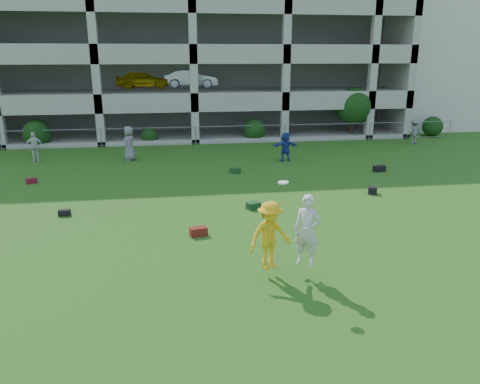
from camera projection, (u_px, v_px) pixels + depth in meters
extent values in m
plane|color=#235114|center=(237.00, 273.00, 12.69)|extent=(100.00, 100.00, 0.00)
cube|color=beige|center=(450.00, 62.00, 41.09)|extent=(16.00, 14.00, 10.00)
imported|color=silver|center=(34.00, 147.00, 25.69)|extent=(1.03, 0.61, 1.64)
imported|color=slate|center=(129.00, 143.00, 25.89)|extent=(0.69, 0.98, 1.89)
imported|color=#203996|center=(285.00, 147.00, 25.76)|extent=(1.52, 0.62, 1.60)
imported|color=slate|center=(414.00, 132.00, 30.65)|extent=(1.16, 0.82, 1.63)
cube|color=#5D1F0F|center=(198.00, 232.00, 15.28)|extent=(0.60, 0.41, 0.28)
cube|color=black|center=(64.00, 213.00, 17.18)|extent=(0.41, 0.27, 0.22)
cube|color=#153B1C|center=(253.00, 206.00, 17.93)|extent=(0.59, 0.51, 0.26)
cube|color=black|center=(372.00, 190.00, 19.85)|extent=(0.46, 0.46, 0.30)
cube|color=black|center=(379.00, 169.00, 23.60)|extent=(0.65, 0.43, 0.30)
cube|color=#580F20|center=(31.00, 181.00, 21.45)|extent=(0.53, 0.47, 0.24)
cube|color=#14391B|center=(235.00, 171.00, 23.29)|extent=(0.57, 0.56, 0.25)
imported|color=yellow|center=(270.00, 235.00, 12.21)|extent=(1.36, 1.04, 1.85)
imported|color=silver|center=(307.00, 231.00, 12.14)|extent=(0.84, 0.77, 1.92)
cylinder|color=white|center=(283.00, 182.00, 11.59)|extent=(0.27, 0.27, 0.06)
cube|color=#9E998C|center=(185.00, 50.00, 42.03)|extent=(30.00, 0.50, 12.00)
cube|color=#9E998C|center=(372.00, 50.00, 37.74)|extent=(0.50, 14.00, 12.00)
cube|color=#9E998C|center=(191.00, 126.00, 37.30)|extent=(30.00, 14.00, 0.30)
cube|color=#9E998C|center=(189.00, 88.00, 36.45)|extent=(30.00, 14.00, 0.30)
cube|color=#9E998C|center=(188.00, 48.00, 35.59)|extent=(30.00, 14.00, 0.30)
cube|color=#9E998C|center=(187.00, 6.00, 34.74)|extent=(30.00, 14.00, 0.30)
cube|color=#9E998C|center=(195.00, 105.00, 30.12)|extent=(30.00, 0.30, 0.90)
cube|color=#9E998C|center=(193.00, 57.00, 29.27)|extent=(30.00, 0.30, 0.90)
cube|color=#9E998C|center=(192.00, 5.00, 28.42)|extent=(30.00, 0.30, 0.90)
cube|color=#9E998C|center=(94.00, 49.00, 28.38)|extent=(0.50, 0.50, 12.00)
cube|color=#9E998C|center=(193.00, 49.00, 29.24)|extent=(0.50, 0.50, 12.00)
cube|color=#9E998C|center=(286.00, 49.00, 30.09)|extent=(0.50, 0.50, 12.00)
cube|color=#9E998C|center=(375.00, 49.00, 30.94)|extent=(0.50, 0.50, 12.00)
cube|color=#605E59|center=(187.00, 50.00, 37.53)|extent=(29.00, 9.00, 11.60)
imported|color=yellow|center=(143.00, 79.00, 33.83)|extent=(3.92, 1.68, 1.32)
imported|color=#B7B9BF|center=(191.00, 79.00, 34.33)|extent=(4.11, 1.74, 1.32)
cylinder|color=gray|center=(1.00, 140.00, 28.82)|extent=(0.06, 0.06, 1.20)
cylinder|color=gray|center=(101.00, 138.00, 29.68)|extent=(0.06, 0.06, 1.20)
cylinder|color=gray|center=(196.00, 135.00, 30.53)|extent=(0.06, 0.06, 1.20)
cylinder|color=gray|center=(285.00, 133.00, 31.39)|extent=(0.06, 0.06, 1.20)
cylinder|color=gray|center=(370.00, 131.00, 32.24)|extent=(0.06, 0.06, 1.20)
cylinder|color=gray|center=(450.00, 129.00, 33.10)|extent=(0.06, 0.06, 1.20)
cylinder|color=gray|center=(195.00, 127.00, 30.38)|extent=(36.00, 0.04, 0.04)
cylinder|color=gray|center=(196.00, 143.00, 30.68)|extent=(36.00, 0.04, 0.04)
sphere|color=#163D11|center=(37.00, 133.00, 29.60)|extent=(1.76, 1.76, 1.76)
sphere|color=#163D11|center=(149.00, 136.00, 30.69)|extent=(1.10, 1.10, 1.10)
sphere|color=#163D11|center=(254.00, 130.00, 31.62)|extent=(1.54, 1.54, 1.54)
cylinder|color=#382314|center=(352.00, 124.00, 32.75)|extent=(0.16, 0.16, 1.96)
sphere|color=#163D11|center=(353.00, 106.00, 32.39)|extent=(2.52, 2.52, 2.52)
sphere|color=#163D11|center=(433.00, 126.00, 33.49)|extent=(1.43, 1.43, 1.43)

